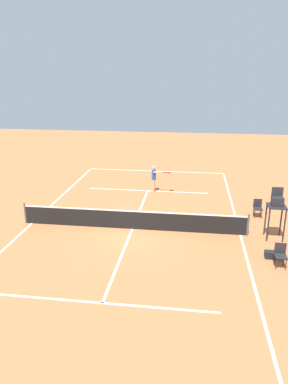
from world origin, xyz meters
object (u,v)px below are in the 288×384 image
at_px(player_serving, 155,176).
at_px(tennis_ball, 135,202).
at_px(courtside_chair_mid, 258,207).
at_px(equipment_bag, 274,255).
at_px(umpire_chair, 277,205).
at_px(courtside_chair_near, 281,254).

bearing_deg(player_serving, tennis_ball, -18.47).
height_order(courtside_chair_mid, equipment_bag, courtside_chair_mid).
relative_size(tennis_ball, umpire_chair, 0.03).
distance_m(player_serving, umpire_chair, 8.67).
relative_size(tennis_ball, courtside_chair_mid, 0.07).
distance_m(player_serving, courtside_chair_mid, 6.83).
bearing_deg(player_serving, courtside_chair_mid, 62.95).
distance_m(courtside_chair_near, equipment_bag, 0.76).
distance_m(tennis_ball, courtside_chair_near, 9.40).
distance_m(player_serving, courtside_chair_near, 10.52).
bearing_deg(tennis_ball, courtside_chair_near, 136.56).
xyz_separation_m(player_serving, tennis_ball, (0.91, 2.24, -0.99)).
relative_size(courtside_chair_near, courtside_chair_mid, 1.00).
xyz_separation_m(player_serving, equipment_bag, (-5.83, 8.04, -0.87)).
relative_size(courtside_chair_mid, equipment_bag, 1.25).
distance_m(umpire_chair, courtside_chair_mid, 2.80).
xyz_separation_m(player_serving, umpire_chair, (-6.17, 6.06, 0.59)).
height_order(player_serving, courtside_chair_near, player_serving).
bearing_deg(umpire_chair, courtside_chair_near, 84.11).
relative_size(player_serving, courtside_chair_near, 1.80).
xyz_separation_m(tennis_ball, equipment_bag, (-6.75, 5.80, 0.12)).
bearing_deg(umpire_chair, courtside_chair_mid, -82.87).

